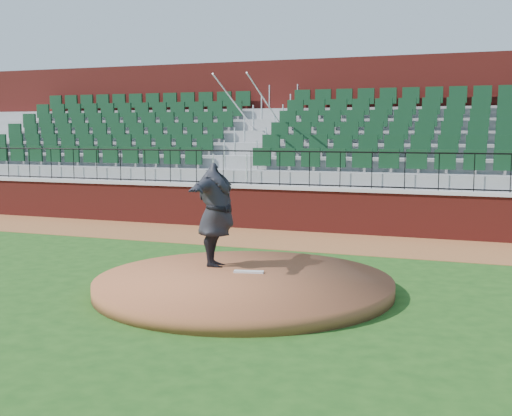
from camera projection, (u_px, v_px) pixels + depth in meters
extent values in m
plane|color=#1B4413|center=(228.00, 285.00, 12.27)|extent=(90.00, 90.00, 0.00)
cube|color=brown|center=(308.00, 241.00, 17.29)|extent=(34.00, 3.20, 0.01)
cube|color=maroon|center=(324.00, 211.00, 18.70)|extent=(34.00, 0.35, 1.20)
cube|color=#B7B7B7|center=(324.00, 189.00, 18.63)|extent=(34.00, 0.45, 0.10)
cube|color=maroon|center=(364.00, 135.00, 23.59)|extent=(34.00, 0.50, 5.50)
cylinder|color=brown|center=(244.00, 285.00, 11.80)|extent=(5.36, 5.36, 0.25)
cube|color=silver|center=(249.00, 272.00, 12.21)|extent=(0.57, 0.26, 0.04)
imported|color=black|center=(216.00, 215.00, 12.70)|extent=(1.08, 2.57, 2.03)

